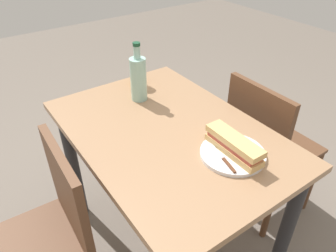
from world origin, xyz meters
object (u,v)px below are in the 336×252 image
knife_near (223,159)px  beer_glass (136,72)px  plate_near (233,154)px  chair_far (50,235)px  baguette_sandwich_near (234,145)px  water_bottle (138,78)px  chair_near (264,144)px  dining_table (168,154)px

knife_near → beer_glass: bearing=-4.5°
plate_near → chair_far: bearing=67.7°
chair_far → baguette_sandwich_near: chair_far is taller
water_bottle → beer_glass: bearing=-25.2°
chair_far → chair_near: (-0.09, -1.11, 0.00)m
chair_near → beer_glass: (0.53, 0.45, 0.33)m
dining_table → chair_near: chair_near is taller
dining_table → chair_near: (-0.10, -0.56, -0.13)m
plate_near → dining_table: bearing=20.8°
water_bottle → beer_glass: water_bottle is taller
chair_near → knife_near: bearing=110.3°
chair_far → chair_near: 1.11m
beer_glass → plate_near: bearing=-179.9°
dining_table → chair_far: chair_far is taller
chair_far → water_bottle: (0.30, -0.59, 0.38)m
plate_near → baguette_sandwich_near: 0.04m
knife_near → chair_far: bearing=65.0°
knife_near → beer_glass: beer_glass is taller
knife_near → water_bottle: (0.58, 0.01, 0.09)m
chair_far → water_bottle: 0.76m
baguette_sandwich_near → beer_glass: 0.71m
dining_table → baguette_sandwich_near: (-0.27, -0.10, 0.18)m
chair_near → beer_glass: beer_glass is taller
water_bottle → baguette_sandwich_near: bearing=-173.3°
dining_table → knife_near: size_ratio=5.92×
plate_near → knife_near: knife_near is taller
chair_near → water_bottle: water_bottle is taller
dining_table → knife_near: (-0.28, -0.05, 0.15)m
baguette_sandwich_near → chair_far: bearing=67.7°
chair_far → dining_table: bearing=-89.7°
chair_far → beer_glass: beer_glass is taller
baguette_sandwich_near → plate_near: bearing=-90.0°
chair_near → baguette_sandwich_near: size_ratio=3.47×
plate_near → beer_glass: beer_glass is taller
plate_near → knife_near: size_ratio=1.38×
knife_near → baguette_sandwich_near: bearing=-79.9°
dining_table → chair_far: (-0.00, 0.56, -0.13)m
dining_table → beer_glass: bearing=-13.4°
plate_near → baguette_sandwich_near: bearing=90.0°
dining_table → chair_far: bearing=90.3°
dining_table → water_bottle: 0.38m
dining_table → beer_glass: beer_glass is taller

